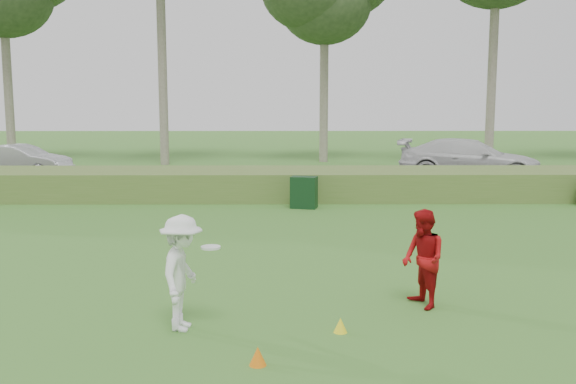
{
  "coord_description": "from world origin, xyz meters",
  "views": [
    {
      "loc": [
        -0.09,
        -8.87,
        3.12
      ],
      "look_at": [
        0.0,
        4.0,
        1.3
      ],
      "focal_mm": 40.0,
      "sensor_mm": 36.0,
      "label": 1
    }
  ],
  "objects_px": {
    "cone_orange": "(258,356)",
    "cone_yellow": "(340,325)",
    "player_white": "(182,273)",
    "car_mid": "(21,161)",
    "player_red": "(423,259)",
    "utility_cabinet": "(304,192)",
    "car_right": "(470,159)"
  },
  "relations": [
    {
      "from": "cone_orange",
      "to": "cone_yellow",
      "type": "height_order",
      "value": "cone_orange"
    },
    {
      "from": "player_white",
      "to": "car_mid",
      "type": "distance_m",
      "value": 19.82
    },
    {
      "from": "player_red",
      "to": "cone_yellow",
      "type": "relative_size",
      "value": 7.3
    },
    {
      "from": "player_white",
      "to": "utility_cabinet",
      "type": "distance_m",
      "value": 10.34
    },
    {
      "from": "cone_orange",
      "to": "car_mid",
      "type": "relative_size",
      "value": 0.06
    },
    {
      "from": "cone_orange",
      "to": "utility_cabinet",
      "type": "relative_size",
      "value": 0.25
    },
    {
      "from": "player_white",
      "to": "utility_cabinet",
      "type": "bearing_deg",
      "value": -4.95
    },
    {
      "from": "cone_yellow",
      "to": "car_mid",
      "type": "bearing_deg",
      "value": 122.96
    },
    {
      "from": "cone_orange",
      "to": "car_right",
      "type": "relative_size",
      "value": 0.04
    },
    {
      "from": "utility_cabinet",
      "to": "car_right",
      "type": "relative_size",
      "value": 0.17
    },
    {
      "from": "car_mid",
      "to": "cone_yellow",
      "type": "bearing_deg",
      "value": -137.15
    },
    {
      "from": "player_red",
      "to": "player_white",
      "type": "bearing_deg",
      "value": -91.52
    },
    {
      "from": "car_mid",
      "to": "player_white",
      "type": "bearing_deg",
      "value": -142.16
    },
    {
      "from": "player_red",
      "to": "car_mid",
      "type": "xyz_separation_m",
      "value": [
        -12.8,
        16.58,
        -0.03
      ]
    },
    {
      "from": "player_red",
      "to": "utility_cabinet",
      "type": "distance_m",
      "value": 9.34
    },
    {
      "from": "utility_cabinet",
      "to": "cone_orange",
      "type": "bearing_deg",
      "value": -80.49
    },
    {
      "from": "cone_orange",
      "to": "car_right",
      "type": "xyz_separation_m",
      "value": [
        7.67,
        17.86,
        0.75
      ]
    },
    {
      "from": "car_right",
      "to": "utility_cabinet",
      "type": "bearing_deg",
      "value": 152.31
    },
    {
      "from": "utility_cabinet",
      "to": "car_right",
      "type": "height_order",
      "value": "car_right"
    },
    {
      "from": "cone_yellow",
      "to": "car_right",
      "type": "bearing_deg",
      "value": 68.57
    },
    {
      "from": "player_red",
      "to": "utility_cabinet",
      "type": "relative_size",
      "value": 1.61
    },
    {
      "from": "player_white",
      "to": "player_red",
      "type": "distance_m",
      "value": 3.63
    },
    {
      "from": "cone_yellow",
      "to": "car_right",
      "type": "distance_m",
      "value": 18.04
    },
    {
      "from": "player_white",
      "to": "utility_cabinet",
      "type": "height_order",
      "value": "player_white"
    },
    {
      "from": "cone_yellow",
      "to": "utility_cabinet",
      "type": "xyz_separation_m",
      "value": [
        -0.17,
        10.3,
        0.37
      ]
    },
    {
      "from": "player_white",
      "to": "player_red",
      "type": "height_order",
      "value": "player_white"
    },
    {
      "from": "player_white",
      "to": "car_right",
      "type": "relative_size",
      "value": 0.29
    },
    {
      "from": "player_red",
      "to": "car_mid",
      "type": "height_order",
      "value": "player_red"
    },
    {
      "from": "player_white",
      "to": "cone_orange",
      "type": "relative_size",
      "value": 6.95
    },
    {
      "from": "utility_cabinet",
      "to": "player_red",
      "type": "bearing_deg",
      "value": -66.57
    },
    {
      "from": "cone_orange",
      "to": "car_mid",
      "type": "distance_m",
      "value": 21.44
    },
    {
      "from": "player_red",
      "to": "cone_yellow",
      "type": "xyz_separation_m",
      "value": [
        -1.35,
        -1.09,
        -0.65
      ]
    }
  ]
}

